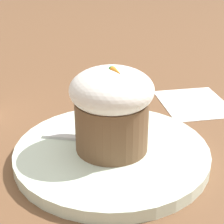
% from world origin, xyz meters
% --- Properties ---
extents(ground_plane, '(4.00, 4.00, 0.00)m').
position_xyz_m(ground_plane, '(0.00, 0.00, 0.00)').
color(ground_plane, brown).
extents(dessert_plate, '(0.25, 0.25, 0.02)m').
position_xyz_m(dessert_plate, '(0.00, 0.00, 0.01)').
color(dessert_plate, silver).
rests_on(dessert_plate, ground_plane).
extents(carrot_cake, '(0.10, 0.10, 0.11)m').
position_xyz_m(carrot_cake, '(0.00, 0.00, 0.07)').
color(carrot_cake, brown).
rests_on(carrot_cake, dessert_plate).
extents(spoon, '(0.09, 0.10, 0.01)m').
position_xyz_m(spoon, '(-0.02, -0.00, 0.02)').
color(spoon, silver).
rests_on(spoon, dessert_plate).
extents(paper_napkin, '(0.16, 0.15, 0.00)m').
position_xyz_m(paper_napkin, '(-0.07, 0.21, 0.00)').
color(paper_napkin, white).
rests_on(paper_napkin, ground_plane).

